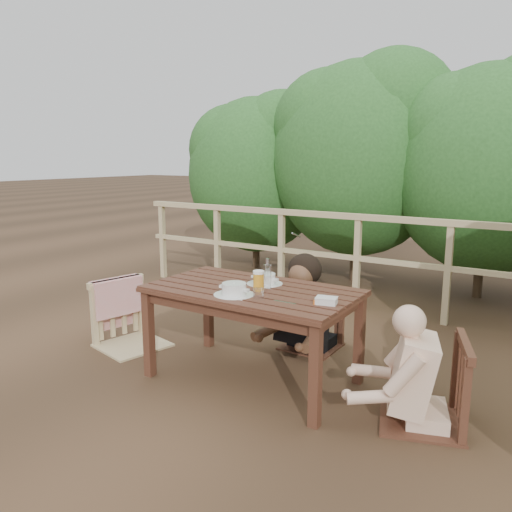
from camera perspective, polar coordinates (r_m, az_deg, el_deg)
The scene contains 16 objects.
ground at distance 3.75m, azimuth -0.42°, elevation -13.74°, with size 60.00×60.00×0.00m, color #513823.
table at distance 3.62m, azimuth -0.43°, elevation -8.95°, with size 1.44×0.81×0.67m, color #402317.
chair_left at distance 4.31m, azimuth -14.11°, elevation -3.40°, with size 0.52×0.52×1.04m, color tan.
chair_far at distance 4.20m, azimuth 6.37°, elevation -4.55°, with size 0.44×0.44×0.89m, color #402317.
chair_right at distance 3.17m, azimuth 18.70°, elevation -9.31°, with size 0.50×0.50×1.01m, color #402317.
woman at distance 4.17m, azimuth 6.54°, elevation -2.08°, with size 0.51×0.62×1.26m, color black, non-canonical shape.
diner_right at distance 3.13m, azimuth 19.35°, elevation -7.74°, with size 0.48×0.59×1.20m, color beige, non-canonical shape.
railing at distance 5.31m, azimuth 11.37°, elevation -0.73°, with size 5.60×0.10×1.01m, color tan.
hedge_row at distance 6.23m, azimuth 19.54°, elevation 13.51°, with size 6.60×1.60×3.80m, color #245020, non-canonical shape.
soup_near at distance 3.35m, azimuth -2.50°, elevation -3.85°, with size 0.27×0.27×0.09m, color white.
soup_far at distance 3.63m, azimuth 0.98°, elevation -2.67°, with size 0.26×0.26×0.09m, color white.
bread_roll at distance 3.34m, azimuth -2.67°, elevation -4.11°, with size 0.11×0.09×0.07m, color #9D5D2E.
beer_glass at distance 3.45m, azimuth 0.30°, elevation -2.89°, with size 0.08×0.08×0.15m, color gold.
bottle at distance 3.48m, azimuth 1.32°, elevation -2.11°, with size 0.05×0.05×0.23m, color silver.
tumbler at distance 3.25m, azimuth 0.28°, elevation -4.41°, with size 0.07×0.07×0.08m, color white.
butter_tub at distance 3.17m, azimuth 7.98°, elevation -5.15°, with size 0.13×0.09×0.06m, color white.
Camera 1 is at (1.85, -2.86, 1.58)m, focal length 35.28 mm.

